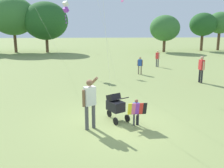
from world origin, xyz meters
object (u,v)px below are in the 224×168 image
(kite_green_novelty, at_px, (66,7))
(stroller, at_px, (115,105))
(person_red_shirt, at_px, (140,64))
(child_with_butterfly_kite, at_px, (136,110))
(person_couple_left, at_px, (201,67))
(person_sitting_far, at_px, (157,57))
(person_adult_flyer, at_px, (90,100))

(kite_green_novelty, bearing_deg, stroller, -74.09)
(person_red_shirt, bearing_deg, child_with_butterfly_kite, -99.87)
(person_couple_left, bearing_deg, person_sitting_far, 102.31)
(person_adult_flyer, distance_m, person_couple_left, 9.32)
(person_sitting_far, bearing_deg, child_with_butterfly_kite, -106.06)
(person_red_shirt, relative_size, person_couple_left, 0.76)
(child_with_butterfly_kite, bearing_deg, person_adult_flyer, -174.08)
(person_adult_flyer, bearing_deg, stroller, 39.54)
(child_with_butterfly_kite, distance_m, person_couple_left, 8.15)
(child_with_butterfly_kite, relative_size, person_red_shirt, 0.77)
(kite_green_novelty, distance_m, person_couple_left, 10.24)
(stroller, height_order, person_red_shirt, person_red_shirt)
(child_with_butterfly_kite, distance_m, person_red_shirt, 9.49)
(person_adult_flyer, bearing_deg, child_with_butterfly_kite, 5.92)
(person_adult_flyer, distance_m, person_sitting_far, 13.67)
(child_with_butterfly_kite, bearing_deg, kite_green_novelty, 108.51)
(person_adult_flyer, relative_size, person_red_shirt, 1.44)
(kite_green_novelty, xyz_separation_m, person_sitting_far, (7.21, 1.66, -3.87))
(kite_green_novelty, distance_m, person_red_shirt, 6.73)
(kite_green_novelty, height_order, person_couple_left, kite_green_novelty)
(kite_green_novelty, xyz_separation_m, person_couple_left, (8.51, -4.30, -3.72))
(stroller, xyz_separation_m, person_sitting_far, (4.29, 11.90, 0.21))
(stroller, distance_m, person_sitting_far, 12.65)
(stroller, bearing_deg, kite_green_novelty, 105.91)
(person_red_shirt, xyz_separation_m, person_couple_left, (3.27, -2.83, 0.23))
(child_with_butterfly_kite, distance_m, kite_green_novelty, 12.12)
(stroller, relative_size, person_couple_left, 0.66)
(person_adult_flyer, distance_m, stroller, 1.24)
(kite_green_novelty, bearing_deg, child_with_butterfly_kite, -71.49)
(child_with_butterfly_kite, height_order, person_couple_left, person_couple_left)
(child_with_butterfly_kite, xyz_separation_m, person_couple_left, (4.89, 6.51, 0.38))
(child_with_butterfly_kite, xyz_separation_m, kite_green_novelty, (-3.62, 10.81, 4.10))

